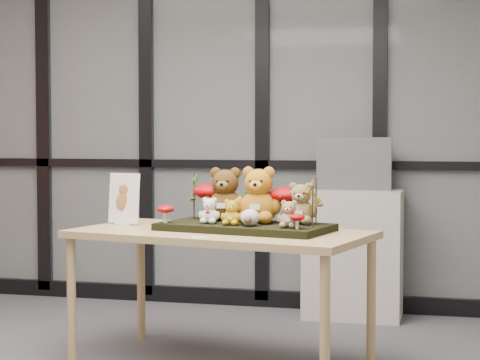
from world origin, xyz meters
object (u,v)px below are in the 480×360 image
(bear_brown_medium, at_px, (225,191))
(plush_cream_hedgehog, at_px, (250,217))
(mushroom_back_left, at_px, (211,199))
(mushroom_front_right, at_px, (297,221))
(sign_holder, at_px, (124,201))
(bear_pooh_yellow, at_px, (259,192))
(bear_tan_back, at_px, (301,201))
(bear_small_yellow, at_px, (231,211))
(mushroom_back_right, at_px, (287,203))
(bear_beige_small, at_px, (289,213))
(bear_white_bow, at_px, (210,209))
(mushroom_front_left, at_px, (165,213))
(diorama_tray, at_px, (245,227))
(cabinet, at_px, (353,254))
(monitor, at_px, (354,164))
(display_table, at_px, (220,243))

(bear_brown_medium, distance_m, plush_cream_hedgehog, 0.35)
(bear_brown_medium, distance_m, mushroom_back_left, 0.14)
(mushroom_front_right, height_order, sign_holder, sign_holder)
(bear_pooh_yellow, xyz_separation_m, bear_tan_back, (0.24, -0.01, -0.05))
(bear_small_yellow, xyz_separation_m, sign_holder, (-0.70, 0.22, 0.02))
(bear_brown_medium, height_order, mushroom_back_right, bear_brown_medium)
(mushroom_back_left, bearing_deg, bear_beige_small, -34.08)
(bear_white_bow, distance_m, mushroom_front_left, 0.25)
(bear_white_bow, height_order, sign_holder, sign_holder)
(bear_pooh_yellow, xyz_separation_m, mushroom_front_left, (-0.49, -0.13, -0.12))
(diorama_tray, height_order, bear_tan_back, bear_tan_back)
(plush_cream_hedgehog, bearing_deg, mushroom_front_right, -4.70)
(bear_tan_back, relative_size, bear_white_bow, 1.57)
(bear_beige_small, bearing_deg, bear_small_yellow, -177.35)
(cabinet, distance_m, monitor, 0.62)
(display_table, xyz_separation_m, sign_holder, (-0.62, 0.16, 0.21))
(mushroom_back_right, bearing_deg, cabinet, 80.89)
(mushroom_back_left, height_order, mushroom_front_right, mushroom_back_left)
(display_table, bearing_deg, bear_white_bow, -154.54)
(bear_brown_medium, xyz_separation_m, bear_beige_small, (0.42, -0.29, -0.09))
(diorama_tray, height_order, bear_small_yellow, bear_small_yellow)
(diorama_tray, bearing_deg, mushroom_front_right, -20.08)
(bear_beige_small, xyz_separation_m, sign_holder, (-1.03, 0.28, 0.02))
(display_table, distance_m, plush_cream_hedgehog, 0.26)
(mushroom_back_left, height_order, cabinet, mushroom_back_left)
(display_table, height_order, plush_cream_hedgehog, plush_cream_hedgehog)
(bear_pooh_yellow, bearing_deg, bear_white_bow, -144.29)
(plush_cream_hedgehog, bearing_deg, bear_tan_back, 48.40)
(bear_pooh_yellow, distance_m, mushroom_front_right, 0.40)
(bear_brown_medium, bearing_deg, cabinet, 78.36)
(bear_brown_medium, distance_m, mushroom_back_right, 0.37)
(plush_cream_hedgehog, height_order, cabinet, cabinet)
(sign_holder, bearing_deg, mushroom_back_left, 24.39)
(diorama_tray, distance_m, monitor, 1.51)
(diorama_tray, relative_size, sign_holder, 3.05)
(bear_white_bow, bearing_deg, mushroom_back_left, 117.08)
(bear_tan_back, distance_m, mushroom_back_right, 0.10)
(mushroom_back_left, xyz_separation_m, mushroom_front_left, (-0.18, -0.27, -0.06))
(bear_brown_medium, relative_size, mushroom_front_right, 3.79)
(bear_pooh_yellow, height_order, bear_tan_back, bear_pooh_yellow)
(bear_brown_medium, distance_m, mushroom_front_left, 0.37)
(bear_small_yellow, height_order, sign_holder, sign_holder)
(sign_holder, bearing_deg, bear_tan_back, 11.47)
(mushroom_back_left, bearing_deg, sign_holder, -171.33)
(mushroom_front_right, bearing_deg, bear_white_bow, 162.32)
(mushroom_back_right, distance_m, mushroom_front_left, 0.67)
(diorama_tray, relative_size, monitor, 1.78)
(mushroom_front_right, bearing_deg, bear_pooh_yellow, 134.45)
(mushroom_back_left, bearing_deg, bear_brown_medium, -32.68)
(bear_small_yellow, distance_m, mushroom_back_right, 0.33)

